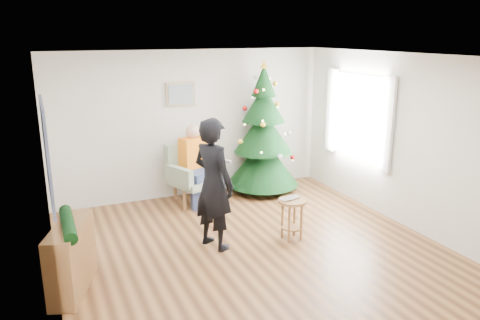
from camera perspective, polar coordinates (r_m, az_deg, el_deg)
name	(u,v)px	position (r m, az deg, el deg)	size (l,w,h in m)	color
floor	(251,248)	(6.58, 1.33, -10.65)	(5.00, 5.00, 0.00)	brown
ceiling	(252,56)	(5.92, 1.49, 12.59)	(5.00, 5.00, 0.00)	white
wall_back	(192,124)	(8.40, -5.87, 4.38)	(5.00, 5.00, 0.00)	silver
wall_front	(378,228)	(4.12, 16.47, -7.92)	(5.00, 5.00, 0.00)	silver
wall_left	(46,181)	(5.58, -22.54, -2.35)	(5.00, 5.00, 0.00)	silver
wall_right	(400,140)	(7.51, 18.97, 2.32)	(5.00, 5.00, 0.00)	silver
window_panel	(358,117)	(8.20, 14.24, 5.15)	(0.04, 1.30, 1.40)	white
curtains	(357,117)	(8.18, 14.07, 5.13)	(0.05, 1.75, 1.50)	white
christmas_tree	(263,134)	(8.58, 2.84, 3.23)	(1.33, 1.33, 2.41)	#3F2816
stool	(292,219)	(6.76, 6.34, -7.18)	(0.40, 0.40, 0.60)	brown
laptop	(292,199)	(6.65, 6.41, -4.76)	(0.33, 0.21, 0.03)	silver
armchair	(194,180)	(8.18, -5.63, -2.50)	(1.00, 0.98, 1.04)	gray
seated_person	(196,164)	(8.04, -5.40, -0.44)	(0.58, 0.74, 1.36)	navy
standing_man	(213,184)	(6.30, -3.26, -2.94)	(0.66, 0.43, 1.82)	black
game_controller	(227,161)	(6.26, -1.54, -0.17)	(0.04, 0.13, 0.04)	white
console	(72,258)	(5.76, -19.85, -11.18)	(0.30, 1.00, 0.80)	brown
garland	(68,224)	(5.59, -20.24, -7.31)	(0.14, 0.14, 0.90)	black
tapestry	(47,152)	(5.81, -22.50, 0.88)	(0.03, 1.50, 1.15)	black
framed_picture	(181,94)	(8.22, -7.24, 7.99)	(0.52, 0.05, 0.42)	tan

